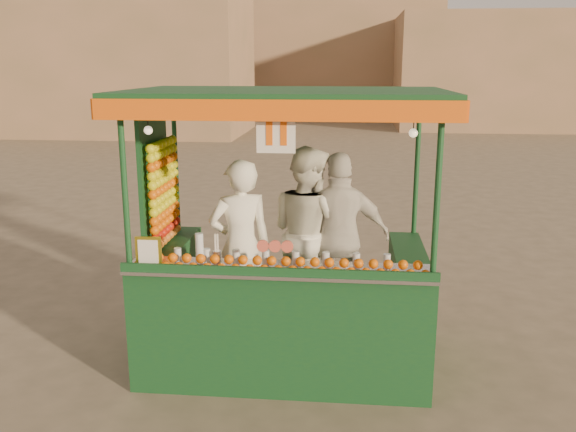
# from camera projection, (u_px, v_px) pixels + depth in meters

# --- Properties ---
(ground) EXTENTS (90.00, 90.00, 0.00)m
(ground) POSITION_uv_depth(u_px,v_px,m) (307.00, 359.00, 5.96)
(ground) COLOR brown
(ground) RESTS_ON ground
(building_left) EXTENTS (10.00, 6.00, 6.00)m
(building_left) POSITION_uv_depth(u_px,v_px,m) (124.00, 60.00, 25.43)
(building_left) COLOR #9B7358
(building_left) RESTS_ON ground
(building_right) EXTENTS (9.00, 6.00, 5.00)m
(building_right) POSITION_uv_depth(u_px,v_px,m) (497.00, 72.00, 27.88)
(building_right) COLOR #9B7358
(building_right) RESTS_ON ground
(building_center) EXTENTS (14.00, 7.00, 7.00)m
(building_center) POSITION_uv_depth(u_px,v_px,m) (308.00, 52.00, 34.30)
(building_center) COLOR #9B7358
(building_center) RESTS_ON ground
(juice_cart) EXTENTS (2.83, 1.84, 2.57)m
(juice_cart) POSITION_uv_depth(u_px,v_px,m) (278.00, 281.00, 5.69)
(juice_cart) COLOR #103D20
(juice_cart) RESTS_ON ground
(vendor_left) EXTENTS (0.71, 0.61, 1.65)m
(vendor_left) POSITION_uv_depth(u_px,v_px,m) (240.00, 246.00, 5.78)
(vendor_left) COLOR white
(vendor_left) RESTS_ON ground
(vendor_middle) EXTENTS (1.06, 1.05, 1.73)m
(vendor_middle) POSITION_uv_depth(u_px,v_px,m) (308.00, 232.00, 6.10)
(vendor_middle) COLOR white
(vendor_middle) RESTS_ON ground
(vendor_right) EXTENTS (1.04, 0.59, 1.68)m
(vendor_right) POSITION_uv_depth(u_px,v_px,m) (340.00, 238.00, 6.00)
(vendor_right) COLOR silver
(vendor_right) RESTS_ON ground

